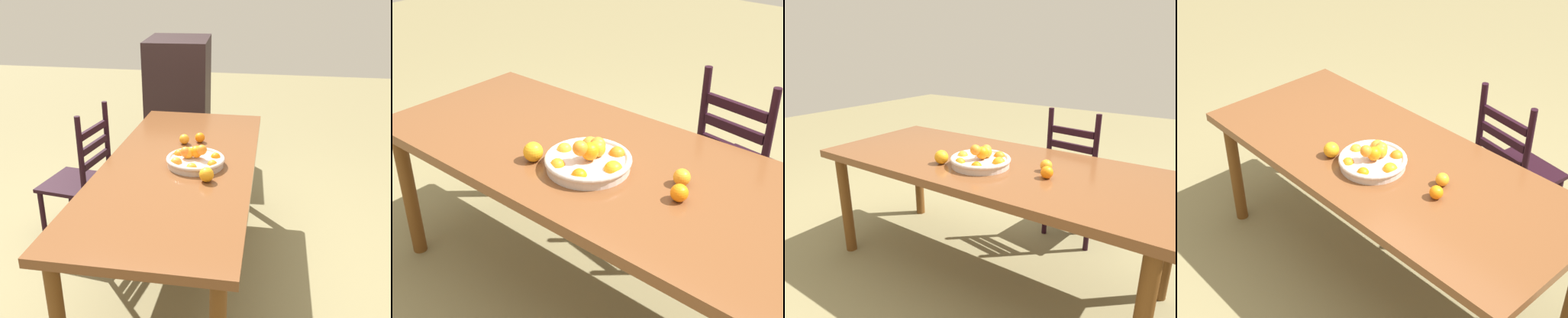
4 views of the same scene
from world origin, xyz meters
TOP-DOWN VIEW (x-y plane):
  - ground_plane at (0.00, 0.00)m, footprint 12.00×12.00m
  - dining_table at (0.00, 0.00)m, footprint 2.03×0.86m
  - chair_near_window at (0.27, 0.73)m, footprint 0.45×0.45m
  - cabinet at (1.98, 0.40)m, footprint 0.73×0.62m
  - fruit_bowl at (-0.00, -0.09)m, footprint 0.33×0.33m
  - orange_loose_0 at (-0.20, -0.19)m, footprint 0.08×0.08m
  - orange_loose_1 at (0.38, -0.06)m, footprint 0.06×0.06m
  - orange_loose_2 at (0.33, 0.03)m, footprint 0.06×0.06m

SIDE VIEW (x-z plane):
  - ground_plane at x=0.00m, z-range 0.00..0.00m
  - chair_near_window at x=0.27m, z-range -0.03..0.93m
  - cabinet at x=1.98m, z-range 0.00..1.17m
  - dining_table at x=0.00m, z-range 0.29..1.03m
  - orange_loose_2 at x=0.33m, z-range 0.73..0.80m
  - orange_loose_1 at x=0.38m, z-range 0.73..0.80m
  - fruit_bowl at x=0.00m, z-range 0.70..0.83m
  - orange_loose_0 at x=-0.20m, z-range 0.73..0.81m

